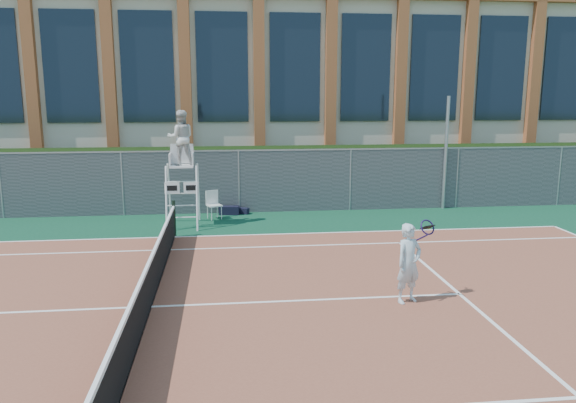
{
  "coord_description": "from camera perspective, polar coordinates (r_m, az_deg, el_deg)",
  "views": [
    {
      "loc": [
        1.54,
        -10.77,
        4.23
      ],
      "look_at": [
        3.09,
        3.0,
        1.51
      ],
      "focal_mm": 35.0,
      "sensor_mm": 36.0,
      "label": 1
    }
  ],
  "objects": [
    {
      "name": "ground",
      "position": [
        11.68,
        -13.77,
        -10.49
      ],
      "size": [
        120.0,
        120.0,
        0.0
      ],
      "primitive_type": "plane",
      "color": "#233814"
    },
    {
      "name": "apron",
      "position": [
        12.6,
        -13.2,
        -8.8
      ],
      "size": [
        36.0,
        20.0,
        0.01
      ],
      "primitive_type": "cube",
      "color": "#0D3C28",
      "rests_on": "ground"
    },
    {
      "name": "tennis_court",
      "position": [
        11.67,
        -13.78,
        -10.4
      ],
      "size": [
        23.77,
        10.97,
        0.02
      ],
      "primitive_type": "cube",
      "color": "brown",
      "rests_on": "apron"
    },
    {
      "name": "tennis_net",
      "position": [
        11.49,
        -13.89,
        -8.0
      ],
      "size": [
        0.1,
        11.3,
        1.1
      ],
      "color": "black",
      "rests_on": "ground"
    },
    {
      "name": "fence",
      "position": [
        19.88,
        -10.78,
        1.84
      ],
      "size": [
        40.0,
        0.06,
        2.2
      ],
      "primitive_type": null,
      "color": "#595E60",
      "rests_on": "ground"
    },
    {
      "name": "hedge",
      "position": [
        21.06,
        -10.54,
        2.36
      ],
      "size": [
        40.0,
        1.4,
        2.2
      ],
      "primitive_type": "cube",
      "color": "black",
      "rests_on": "ground"
    },
    {
      "name": "building",
      "position": [
        28.76,
        -9.65,
        10.77
      ],
      "size": [
        45.0,
        10.6,
        8.22
      ],
      "color": "beige",
      "rests_on": "ground"
    },
    {
      "name": "steel_pole",
      "position": [
        21.14,
        15.73,
        4.74
      ],
      "size": [
        0.12,
        0.12,
        4.09
      ],
      "primitive_type": "cylinder",
      "color": "#9EA0A5",
      "rests_on": "ground"
    },
    {
      "name": "umpire_chair",
      "position": [
        17.94,
        -10.82,
        6.06
      ],
      "size": [
        1.04,
        1.6,
        3.72
      ],
      "color": "white",
      "rests_on": "ground"
    },
    {
      "name": "plastic_chair",
      "position": [
        19.09,
        -7.61,
        -0.07
      ],
      "size": [
        0.58,
        0.58,
        0.95
      ],
      "color": "silver",
      "rests_on": "apron"
    },
    {
      "name": "sports_bag_near",
      "position": [
        19.7,
        -6.0,
        -0.9
      ],
      "size": [
        0.72,
        0.37,
        0.29
      ],
      "primitive_type": "cube",
      "rotation": [
        0.0,
        0.0,
        -0.15
      ],
      "color": "black",
      "rests_on": "apron"
    },
    {
      "name": "sports_bag_far",
      "position": [
        19.81,
        -4.75,
        -0.94
      ],
      "size": [
        0.56,
        0.44,
        0.21
      ],
      "primitive_type": "cube",
      "rotation": [
        0.0,
        0.0,
        -0.48
      ],
      "color": "black",
      "rests_on": "apron"
    },
    {
      "name": "tennis_player",
      "position": [
        11.59,
        12.19,
        -6.12
      ],
      "size": [
        0.97,
        0.73,
        1.65
      ],
      "color": "silver",
      "rests_on": "tennis_court"
    }
  ]
}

